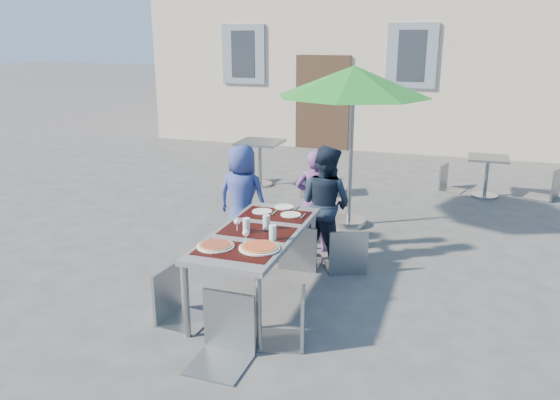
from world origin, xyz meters
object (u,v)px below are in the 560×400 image
(bg_chair_l_0, at_px, (242,152))
(cafe_table_1, at_px, (487,171))
(child_1, at_px, (315,201))
(patio_umbrella, at_px, (354,83))
(chair_3, at_px, (174,264))
(chair_2, at_px, (348,223))
(child_0, at_px, (242,197))
(bg_chair_r_0, at_px, (320,160))
(bg_chair_l_1, at_px, (450,162))
(chair_5, at_px, (223,290))
(pizza_near_left, at_px, (216,245))
(child_2, at_px, (325,204))
(pizza_near_right, at_px, (259,247))
(chair_1, at_px, (300,219))
(chair_0, at_px, (247,216))
(cafe_table_0, at_px, (260,154))
(dining_table, at_px, (257,236))
(chair_4, at_px, (292,288))
(bg_chair_r_1, at_px, (552,163))

(bg_chair_l_0, distance_m, cafe_table_1, 4.23)
(child_1, height_order, patio_umbrella, patio_umbrella)
(chair_3, bearing_deg, chair_2, 51.55)
(child_0, height_order, bg_chair_r_0, child_0)
(bg_chair_l_1, bearing_deg, chair_5, -104.26)
(chair_2, bearing_deg, patio_umbrella, 100.90)
(bg_chair_l_0, xyz_separation_m, cafe_table_1, (4.18, 0.58, -0.16))
(pizza_near_left, xyz_separation_m, child_2, (0.58, 1.80, -0.07))
(pizza_near_right, height_order, child_0, child_0)
(child_0, distance_m, child_2, 1.09)
(chair_1, relative_size, bg_chair_r_0, 0.98)
(chair_0, bearing_deg, cafe_table_0, 108.00)
(dining_table, bearing_deg, chair_3, -133.53)
(patio_umbrella, xyz_separation_m, cafe_table_1, (1.88, 2.18, -1.56))
(pizza_near_left, height_order, pizza_near_right, same)
(child_2, height_order, bg_chair_l_0, child_2)
(pizza_near_left, bearing_deg, chair_4, -9.54)
(child_1, height_order, chair_2, child_1)
(child_0, height_order, cafe_table_1, child_0)
(pizza_near_right, distance_m, child_1, 1.97)
(chair_4, xyz_separation_m, cafe_table_0, (-2.16, 4.93, 0.06))
(dining_table, relative_size, chair_4, 2.06)
(chair_1, bearing_deg, bg_chair_l_0, 122.31)
(chair_3, bearing_deg, bg_chair_l_1, 68.27)
(bg_chair_l_1, bearing_deg, bg_chair_r_1, -2.23)
(chair_2, xyz_separation_m, cafe_table_0, (-2.29, 3.27, -0.00))
(child_0, distance_m, bg_chair_l_1, 4.40)
(chair_1, height_order, bg_chair_r_1, bg_chair_r_1)
(chair_4, bearing_deg, pizza_near_right, 150.64)
(child_2, height_order, chair_1, child_2)
(pizza_near_left, bearing_deg, child_1, 79.63)
(pizza_near_left, bearing_deg, bg_chair_r_1, 57.73)
(pizza_near_right, relative_size, bg_chair_r_0, 0.36)
(child_1, bearing_deg, chair_0, 21.26)
(pizza_near_right, bearing_deg, chair_3, -167.01)
(patio_umbrella, distance_m, bg_chair_l_0, 3.13)
(chair_4, relative_size, bg_chair_l_1, 1.04)
(dining_table, xyz_separation_m, chair_3, (-0.59, -0.62, -0.13))
(child_1, bearing_deg, bg_chair_l_1, -122.87)
(chair_1, bearing_deg, child_2, 58.53)
(child_2, bearing_deg, child_0, 19.80)
(child_1, distance_m, child_2, 0.33)
(child_0, relative_size, cafe_table_0, 1.64)
(dining_table, height_order, cafe_table_1, dining_table)
(cafe_table_0, bearing_deg, chair_4, -66.33)
(child_1, relative_size, cafe_table_1, 1.89)
(patio_umbrella, bearing_deg, bg_chair_l_1, 62.31)
(pizza_near_right, distance_m, chair_1, 1.39)
(chair_0, distance_m, bg_chair_r_1, 5.45)
(pizza_near_right, height_order, chair_2, chair_2)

